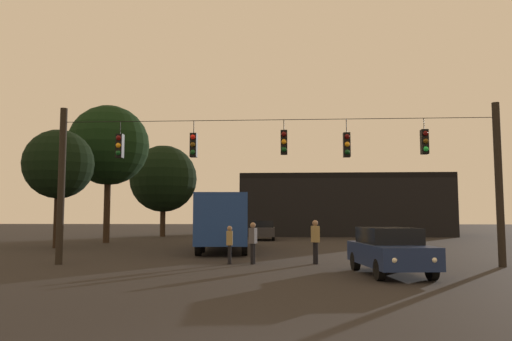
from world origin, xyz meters
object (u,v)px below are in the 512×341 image
object	(u,v)px
pedestrian_crossing_right	(315,239)
tree_right_far	(59,164)
car_far_left	(263,230)
tree_behind_building	(163,179)
pedestrian_crossing_center	(230,243)
tree_left_silhouette	(109,146)
car_near_right	(390,250)
pedestrian_crossing_left	(253,241)
city_bus	(225,217)

from	to	relation	value
pedestrian_crossing_right	tree_right_far	world-z (taller)	tree_right_far
car_far_left	tree_right_far	bearing A→B (deg)	-138.10
car_far_left	tree_behind_building	world-z (taller)	tree_behind_building
pedestrian_crossing_center	pedestrian_crossing_right	world-z (taller)	pedestrian_crossing_right
tree_left_silhouette	tree_behind_building	bearing A→B (deg)	82.32
tree_behind_building	tree_left_silhouette	bearing A→B (deg)	-97.68
car_near_right	tree_behind_building	bearing A→B (deg)	117.00
pedestrian_crossing_right	tree_behind_building	bearing A→B (deg)	116.25
pedestrian_crossing_left	tree_behind_building	size ratio (longest dim) A/B	0.19
car_near_right	pedestrian_crossing_left	distance (m)	5.73
tree_right_far	city_bus	bearing A→B (deg)	-4.91
tree_left_silhouette	tree_behind_building	world-z (taller)	tree_left_silhouette
city_bus	pedestrian_crossing_left	bearing A→B (deg)	-75.60
city_bus	pedestrian_crossing_center	xyz separation A→B (m)	(1.20, -8.32, -1.03)
tree_left_silhouette	tree_right_far	size ratio (longest dim) A/B	1.39
car_near_right	tree_right_far	world-z (taller)	tree_right_far
city_bus	pedestrian_crossing_center	world-z (taller)	city_bus
tree_behind_building	tree_right_far	xyz separation A→B (m)	(-2.31, -16.49, -0.35)
tree_left_silhouette	pedestrian_crossing_left	bearing A→B (deg)	-52.69
pedestrian_crossing_center	tree_behind_building	bearing A→B (deg)	109.57
tree_behind_building	tree_right_far	size ratio (longest dim) A/B	1.19
car_near_right	pedestrian_crossing_center	bearing A→B (deg)	149.88
car_far_left	tree_right_far	world-z (taller)	tree_right_far
city_bus	tree_left_silhouette	world-z (taller)	tree_left_silhouette
car_far_left	tree_right_far	xyz separation A→B (m)	(-11.89, -10.67, 4.21)
car_far_left	pedestrian_crossing_left	distance (m)	19.83
tree_right_far	car_near_right	bearing A→B (deg)	-36.14
tree_behind_building	car_near_right	bearing A→B (deg)	-63.00
car_near_right	pedestrian_crossing_right	distance (m)	4.14
tree_left_silhouette	tree_right_far	world-z (taller)	tree_left_silhouette
pedestrian_crossing_center	tree_right_far	size ratio (longest dim) A/B	0.21
car_near_right	car_far_left	xyz separation A→B (m)	(-5.16, 23.13, 0.00)
pedestrian_crossing_center	tree_behind_building	distance (m)	27.63
pedestrian_crossing_right	tree_right_far	xyz separation A→B (m)	(-14.85, 8.95, 4.02)
car_far_left	tree_behind_building	xyz separation A→B (m)	(-9.59, 5.82, 4.56)
car_far_left	pedestrian_crossing_left	bearing A→B (deg)	-88.64
city_bus	pedestrian_crossing_left	distance (m)	8.60
pedestrian_crossing_center	tree_right_far	bearing A→B (deg)	141.20
car_near_right	car_far_left	size ratio (longest dim) A/B	1.02
car_far_left	pedestrian_crossing_center	distance (m)	19.87
pedestrian_crossing_right	pedestrian_crossing_center	bearing A→B (deg)	-175.96
car_near_right	car_far_left	distance (m)	23.70
tree_behind_building	tree_right_far	bearing A→B (deg)	-97.96
pedestrian_crossing_center	tree_right_far	xyz separation A→B (m)	(-11.44, 9.20, 4.16)
car_far_left	pedestrian_crossing_right	size ratio (longest dim) A/B	2.52
city_bus	tree_left_silhouette	distance (m)	12.65
car_near_right	pedestrian_crossing_left	xyz separation A→B (m)	(-4.69, 3.30, 0.13)
pedestrian_crossing_left	tree_behind_building	xyz separation A→B (m)	(-10.06, 25.64, 4.43)
tree_right_far	pedestrian_crossing_center	bearing A→B (deg)	-38.80
tree_behind_building	car_far_left	bearing A→B (deg)	-31.24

